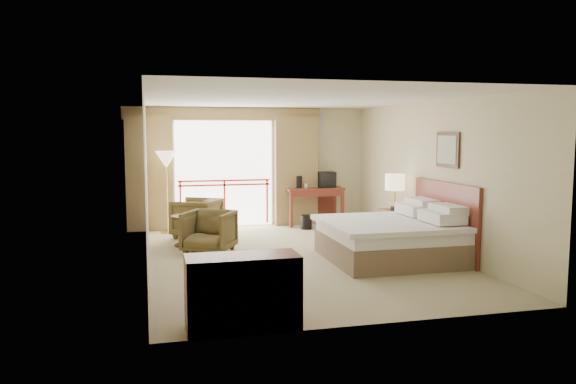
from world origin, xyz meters
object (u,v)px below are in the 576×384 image
object	(u,v)px
bed	(393,238)
floor_lamp	(166,163)
dresser	(243,292)
desk	(313,195)
armchair_near	(209,252)
side_table	(184,225)
nightstand	(395,226)
tv	(326,180)
table_lamp	(395,183)
wastebasket	(306,222)
armchair_far	(197,237)

from	to	relation	value
bed	floor_lamp	bearing A→B (deg)	135.70
bed	dresser	bearing A→B (deg)	-138.01
desk	floor_lamp	bearing A→B (deg)	-175.51
desk	armchair_near	world-z (taller)	desk
side_table	nightstand	bearing A→B (deg)	-9.65
desk	tv	bearing A→B (deg)	-13.58
table_lamp	floor_lamp	distance (m)	4.77
table_lamp	armchair_near	distance (m)	3.78
table_lamp	dresser	xyz separation A→B (m)	(-3.65, -4.06, -0.76)
nightstand	side_table	xyz separation A→B (m)	(-3.99, 0.68, 0.07)
nightstand	table_lamp	distance (m)	0.85
floor_lamp	table_lamp	bearing A→B (deg)	-26.71
floor_lamp	dresser	bearing A→B (deg)	-84.45
desk	tv	distance (m)	0.48
armchair_near	floor_lamp	distance (m)	2.73
nightstand	dresser	size ratio (longest dim) A/B	0.53
armchair_near	floor_lamp	size ratio (longest dim) A/B	0.48
bed	floor_lamp	size ratio (longest dim) A/B	1.22
bed	nightstand	size ratio (longest dim) A/B	3.25
table_lamp	armchair_near	bearing A→B (deg)	-179.32
nightstand	dresser	bearing A→B (deg)	-136.65
nightstand	dresser	xyz separation A→B (m)	(-3.65, -4.01, 0.08)
side_table	floor_lamp	xyz separation A→B (m)	(-0.26, 1.51, 1.10)
dresser	table_lamp	bearing A→B (deg)	43.52
wastebasket	floor_lamp	distance (m)	3.31
bed	armchair_far	size ratio (longest dim) A/B	2.42
wastebasket	table_lamp	bearing A→B (deg)	-56.56
table_lamp	armchair_far	world-z (taller)	table_lamp
floor_lamp	armchair_far	bearing A→B (deg)	-47.14
bed	dresser	size ratio (longest dim) A/B	1.73
nightstand	table_lamp	bearing A→B (deg)	85.62
desk	dresser	xyz separation A→B (m)	(-2.74, -6.56, -0.26)
wastebasket	floor_lamp	world-z (taller)	floor_lamp
bed	table_lamp	distance (m)	1.71
desk	wastebasket	world-z (taller)	desk
nightstand	desk	bearing A→B (deg)	105.24
nightstand	tv	xyz separation A→B (m)	(-0.61, 2.48, 0.72)
tv	armchair_far	bearing A→B (deg)	-179.03
desk	dresser	distance (m)	7.11
side_table	floor_lamp	distance (m)	1.89
armchair_far	floor_lamp	xyz separation A→B (m)	(-0.56, 0.61, 1.50)
dresser	desk	bearing A→B (deg)	62.76
desk	table_lamp	bearing A→B (deg)	-71.60
table_lamp	desk	xyz separation A→B (m)	(-0.91, 2.50, -0.50)
tv	wastebasket	size ratio (longest dim) A/B	1.29
bed	armchair_near	bearing A→B (deg)	155.69
tv	table_lamp	bearing A→B (deg)	-91.25
bed	tv	bearing A→B (deg)	89.29
desk	dresser	bearing A→B (deg)	-114.26
armchair_far	floor_lamp	bearing A→B (deg)	-108.11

